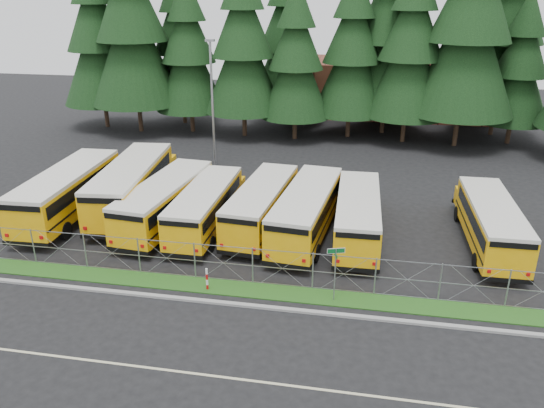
{
  "coord_description": "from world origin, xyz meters",
  "views": [
    {
      "loc": [
        4.11,
        -23.63,
        13.83
      ],
      "look_at": [
        -0.93,
        4.0,
        2.31
      ],
      "focal_mm": 35.0,
      "sensor_mm": 36.0,
      "label": 1
    }
  ],
  "objects": [
    {
      "name": "bus_4",
      "position": [
        -1.81,
        5.81,
        1.4
      ],
      "size": [
        3.43,
        10.83,
        2.79
      ],
      "primitive_type": null,
      "rotation": [
        0.0,
        0.0,
        -0.09
      ],
      "color": "#EBA307",
      "rests_on": "ground"
    },
    {
      "name": "bus_2",
      "position": [
        -7.73,
        5.22,
        1.45
      ],
      "size": [
        3.66,
        11.26,
        2.9
      ],
      "primitive_type": null,
      "rotation": [
        0.0,
        0.0,
        -0.1
      ],
      "color": "#EBA307",
      "rests_on": "ground"
    },
    {
      "name": "street_sign",
      "position": [
        3.12,
        -1.91,
        2.03
      ],
      "size": [
        0.81,
        0.53,
        2.81
      ],
      "color": "gray",
      "rests_on": "ground"
    },
    {
      "name": "light_standard",
      "position": [
        -8.17,
        17.1,
        5.5
      ],
      "size": [
        0.7,
        0.35,
        10.14
      ],
      "color": "gray",
      "rests_on": "ground"
    },
    {
      "name": "conifer_10",
      "position": [
        -15.62,
        31.15,
        8.14
      ],
      "size": [
        7.36,
        7.36,
        16.28
      ],
      "primitive_type": null,
      "color": "black",
      "rests_on": "ground"
    },
    {
      "name": "conifer_8",
      "position": [
        17.42,
        28.69,
        6.95
      ],
      "size": [
        6.29,
        6.29,
        13.91
      ],
      "primitive_type": null,
      "color": "black",
      "rests_on": "ground"
    },
    {
      "name": "conifer_11",
      "position": [
        -4.51,
        32.43,
        8.57
      ],
      "size": [
        7.75,
        7.75,
        17.14
      ],
      "primitive_type": null,
      "color": "black",
      "rests_on": "ground"
    },
    {
      "name": "conifer_4",
      "position": [
        -2.81,
        26.7,
        7.41
      ],
      "size": [
        6.7,
        6.7,
        14.82
      ],
      "primitive_type": null,
      "color": "black",
      "rests_on": "ground"
    },
    {
      "name": "bus_east",
      "position": [
        11.33,
        5.5,
        1.38
      ],
      "size": [
        2.63,
        10.59,
        2.77
      ],
      "primitive_type": null,
      "rotation": [
        0.0,
        0.0,
        0.01
      ],
      "color": "#EBA307",
      "rests_on": "ground"
    },
    {
      "name": "conifer_0",
      "position": [
        -23.18,
        27.93,
        8.73
      ],
      "size": [
        7.89,
        7.89,
        17.45
      ],
      "primitive_type": null,
      "color": "black",
      "rests_on": "ground"
    },
    {
      "name": "curb",
      "position": [
        0.0,
        -3.1,
        0.06
      ],
      "size": [
        50.0,
        0.25,
        0.12
      ],
      "primitive_type": "cube",
      "color": "gray",
      "rests_on": "ground"
    },
    {
      "name": "bus_1",
      "position": [
        -10.83,
        7.13,
        1.61
      ],
      "size": [
        4.17,
        12.54,
        3.22
      ],
      "primitive_type": null,
      "rotation": [
        0.0,
        0.0,
        0.1
      ],
      "color": "#EBA307",
      "rests_on": "ground"
    },
    {
      "name": "chainlink_fence",
      "position": [
        0.0,
        -1.0,
        1.0
      ],
      "size": [
        44.0,
        0.1,
        2.0
      ],
      "primitive_type": null,
      "color": "gray",
      "rests_on": "ground"
    },
    {
      "name": "conifer_5",
      "position": [
        2.28,
        28.44,
        7.95
      ],
      "size": [
        7.19,
        7.19,
        15.91
      ],
      "primitive_type": null,
      "color": "black",
      "rests_on": "ground"
    },
    {
      "name": "conifer_7",
      "position": [
        12.32,
        26.92,
        10.37
      ],
      "size": [
        9.38,
        9.38,
        20.74
      ],
      "primitive_type": null,
      "color": "black",
      "rests_on": "ground"
    },
    {
      "name": "conifer_2",
      "position": [
        -13.58,
        27.67,
        7.69
      ],
      "size": [
        6.96,
        6.96,
        15.39
      ],
      "primitive_type": null,
      "color": "black",
      "rests_on": "ground"
    },
    {
      "name": "conifer_12",
      "position": [
        5.65,
        30.71,
        9.76
      ],
      "size": [
        8.82,
        8.82,
        19.51
      ],
      "primitive_type": null,
      "color": "black",
      "rests_on": "ground"
    },
    {
      "name": "conifer_1",
      "position": [
        -18.86,
        26.78,
        9.92
      ],
      "size": [
        8.97,
        8.97,
        19.84
      ],
      "primitive_type": null,
      "color": "black",
      "rests_on": "ground"
    },
    {
      "name": "conifer_6",
      "position": [
        7.57,
        27.54,
        8.47
      ],
      "size": [
        7.66,
        7.66,
        16.95
      ],
      "primitive_type": null,
      "color": "black",
      "rests_on": "ground"
    },
    {
      "name": "grass_verge",
      "position": [
        0.0,
        -1.7,
        0.03
      ],
      "size": [
        50.0,
        1.4,
        0.06
      ],
      "primitive_type": "cube",
      "color": "#1A4D16",
      "rests_on": "ground"
    },
    {
      "name": "road_lane_line",
      "position": [
        0.0,
        -8.0,
        0.01
      ],
      "size": [
        50.0,
        0.12,
        0.01
      ],
      "primitive_type": "cube",
      "color": "beige",
      "rests_on": "ground"
    },
    {
      "name": "ground",
      "position": [
        0.0,
        0.0,
        0.0
      ],
      "size": [
        120.0,
        120.0,
        0.0
      ],
      "primitive_type": "plane",
      "color": "black",
      "rests_on": "ground"
    },
    {
      "name": "brick_building",
      "position": [
        6.0,
        40.0,
        3.0
      ],
      "size": [
        22.0,
        10.0,
        6.0
      ],
      "primitive_type": "cube",
      "color": "brown",
      "rests_on": "ground"
    },
    {
      "name": "bus_3",
      "position": [
        -5.14,
        4.99,
        1.36
      ],
      "size": [
        2.55,
        10.43,
        2.73
      ],
      "primitive_type": null,
      "rotation": [
        0.0,
        0.0,
        -0.01
      ],
      "color": "#EBA307",
      "rests_on": "ground"
    },
    {
      "name": "bus_0",
      "position": [
        -14.34,
        5.36,
        1.57
      ],
      "size": [
        3.32,
        12.07,
        3.13
      ],
      "primitive_type": null,
      "rotation": [
        0.0,
        0.0,
        0.04
      ],
      "color": "#EBA307",
      "rests_on": "ground"
    },
    {
      "name": "conifer_3",
      "position": [
        -7.9,
        26.93,
        8.46
      ],
      "size": [
        7.66,
        7.66,
        16.93
      ],
      "primitive_type": null,
      "color": "black",
      "rests_on": "ground"
    },
    {
      "name": "bus_5",
      "position": [
        1.01,
        5.2,
        1.47
      ],
      "size": [
        3.76,
        11.42,
        2.94
      ],
      "primitive_type": null,
      "rotation": [
        0.0,
        0.0,
        -0.1
      ],
      "color": "#EBA307",
      "rests_on": "ground"
    },
    {
      "name": "bus_6",
      "position": [
        3.94,
        5.23,
        1.39
      ],
      "size": [
        2.7,
        10.63,
        2.77
      ],
      "primitive_type": null,
      "rotation": [
        0.0,
        0.0,
        0.02
      ],
      "color": "#EBA307",
      "rests_on": "ground"
    },
    {
      "name": "conifer_13",
      "position": [
        16.49,
        31.82,
        9.8
      ],
      "size": [
        8.87,
        8.87,
        19.61
      ],
      "primitive_type": null,
      "color": "black",
      "rests_on": "ground"
    },
    {
      "name": "striped_bollard",
      "position": [
        -3.07,
        -2.02,
        0.6
      ],
      "size": [
        0.11,
        0.11,
        1.2
      ],
      "primitive_type": "cylinder",
      "color": "#B20C0C",
      "rests_on": "ground"
    }
  ]
}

